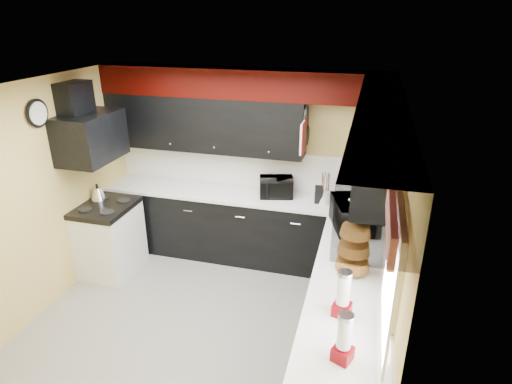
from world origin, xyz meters
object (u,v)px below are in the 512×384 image
toaster_oven (276,187)px  knife_block (319,195)px  kettle (98,193)px  utensil_crock (324,197)px  microwave (352,215)px

toaster_oven → knife_block: (0.55, -0.07, -0.02)m
toaster_oven → kettle: 2.25m
knife_block → kettle: knife_block is taller
toaster_oven → kettle: (-2.16, -0.65, -0.06)m
utensil_crock → kettle: bearing=-168.0°
microwave → kettle: 3.14m
toaster_oven → utensil_crock: (0.62, -0.06, -0.04)m
utensil_crock → knife_block: (-0.07, -0.01, 0.02)m
microwave → knife_block: bearing=20.4°
utensil_crock → knife_block: size_ratio=0.79×
microwave → utensil_crock: 0.69m
toaster_oven → kettle: bearing=-177.8°
toaster_oven → microwave: size_ratio=0.73×
kettle → toaster_oven: bearing=16.7°
microwave → kettle: (-3.14, -0.01, -0.10)m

